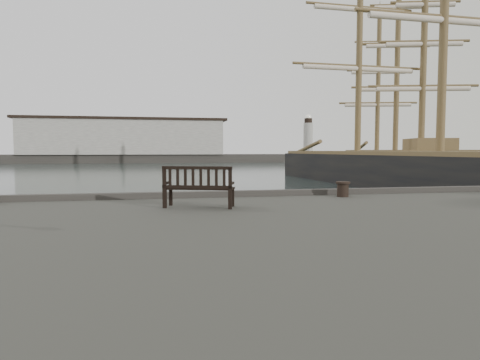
% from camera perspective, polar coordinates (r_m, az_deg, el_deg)
% --- Properties ---
extents(ground, '(400.00, 400.00, 0.00)m').
position_cam_1_polar(ground, '(13.60, -5.09, -8.78)').
color(ground, black).
rests_on(ground, ground).
extents(breakwater, '(140.00, 9.50, 12.20)m').
position_cam_1_polar(breakwater, '(105.23, -13.26, 4.60)').
color(breakwater, '#383530').
rests_on(breakwater, ground).
extents(bench, '(1.86, 1.13, 1.01)m').
position_cam_1_polar(bench, '(10.83, -5.49, -1.96)').
color(bench, black).
rests_on(bench, quay).
extents(bollard_right, '(0.59, 0.59, 0.47)m').
position_cam_1_polar(bollard_right, '(13.65, 13.55, -1.20)').
color(bollard_right, black).
rests_on(bollard_right, quay).
extents(tall_ship_main, '(9.93, 44.02, 32.85)m').
position_cam_1_polar(tall_ship_main, '(34.73, 24.99, 0.02)').
color(tall_ship_main, black).
rests_on(tall_ship_main, ground).
extents(tall_ship_far, '(15.03, 32.66, 27.42)m').
position_cam_1_polar(tall_ship_far, '(56.45, 19.92, 1.62)').
color(tall_ship_far, black).
rests_on(tall_ship_far, ground).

